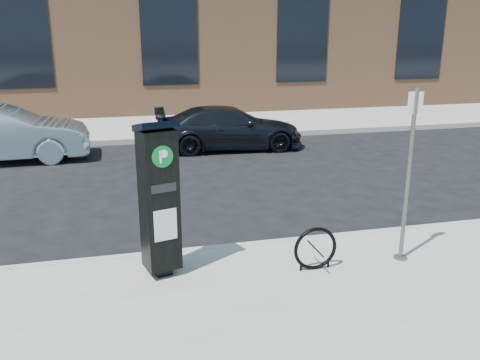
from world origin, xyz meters
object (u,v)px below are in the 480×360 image
object	(u,v)px
bike_rack	(315,249)
car_dark	(229,128)
parking_kiosk	(159,198)
sign_pole	(408,178)

from	to	relation	value
bike_rack	car_dark	size ratio (longest dim) A/B	0.15
bike_rack	car_dark	xyz separation A→B (m)	(0.57, 7.80, 0.14)
parking_kiosk	car_dark	bearing A→B (deg)	55.51
parking_kiosk	car_dark	size ratio (longest dim) A/B	0.50
parking_kiosk	bike_rack	distance (m)	2.13
parking_kiosk	car_dark	world-z (taller)	parking_kiosk
parking_kiosk	sign_pole	bearing A→B (deg)	-21.41
car_dark	parking_kiosk	bearing A→B (deg)	164.66
sign_pole	bike_rack	distance (m)	1.55
parking_kiosk	bike_rack	xyz separation A→B (m)	(1.97, -0.35, -0.75)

